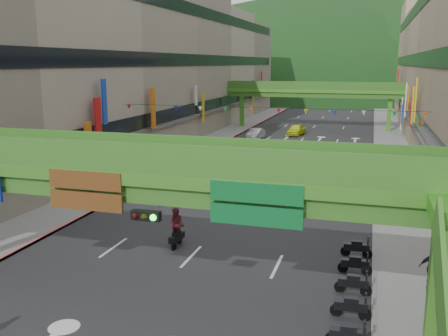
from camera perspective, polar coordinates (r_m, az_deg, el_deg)
road_slab at (r=62.23m, az=8.41°, el=2.70°), size 18.00×140.00×0.02m
sidewalk_left at (r=64.66m, az=-1.29°, el=3.23°), size 4.00×140.00×0.15m
sidewalk_right at (r=61.68m, az=18.58°, el=2.18°), size 4.00×140.00×0.15m
curb_left at (r=64.10m, az=0.33°, el=3.17°), size 0.20×140.00×0.18m
curb_right at (r=61.63m, az=16.82°, el=2.30°), size 0.20×140.00×0.18m
building_row_left at (r=66.77m, az=-7.96°, el=11.48°), size 12.80×95.00×19.00m
overpass_near at (r=18.52m, az=-8.36°, el=-2.75°), size 28.00×12.27×7.10m
overpass_far at (r=76.46m, az=10.17°, el=8.41°), size 28.00×2.20×7.10m
hill_left at (r=172.75m, az=8.74°, el=8.53°), size 168.00×140.00×112.00m
hill_right at (r=191.81m, az=21.63°, el=8.16°), size 208.00×176.00×128.00m
bunting_string at (r=41.92m, az=4.70°, el=6.56°), size 26.00×0.36×0.47m
scooter_rider_mid at (r=27.31m, az=-5.45°, el=-6.70°), size 0.97×1.60×2.22m
scooter_rider_far at (r=37.58m, az=-4.58°, el=-1.80°), size 0.86×1.59×1.93m
parked_scooter_row at (r=22.85m, az=14.55°, el=-12.59°), size 1.60×9.35×1.08m
car_silver at (r=65.66m, az=3.64°, el=3.90°), size 1.80×4.40×1.42m
car_yellow at (r=69.93m, az=8.25°, el=4.34°), size 2.43×4.71×1.53m
pedestrian_dark at (r=24.00m, az=22.66°, el=-10.87°), size 1.12×0.52×1.87m
pedestrian_blue at (r=44.77m, az=20.82°, el=-0.60°), size 0.72×0.49×1.50m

